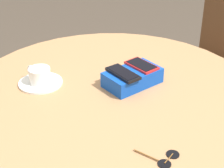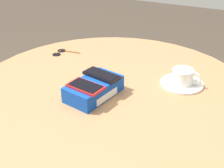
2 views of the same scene
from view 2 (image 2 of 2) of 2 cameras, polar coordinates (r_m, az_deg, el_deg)
name	(u,v)px [view 2 (image 2 of 2)]	position (r m, az deg, el deg)	size (l,w,h in m)	color
round_table	(112,110)	(1.24, 0.00, -4.72)	(1.10, 1.10, 0.72)	#2D2D2D
phone_box	(94,89)	(1.14, -3.34, -0.87)	(0.23, 0.16, 0.06)	#0F42AD
phone_red	(86,86)	(1.08, -4.87, -0.43)	(0.09, 0.14, 0.01)	red
phone_black	(102,75)	(1.15, -1.90, 1.66)	(0.09, 0.15, 0.01)	black
saucer	(182,84)	(1.25, 12.63, 0.08)	(0.17, 0.17, 0.01)	white
coffee_cup	(183,76)	(1.23, 12.92, 1.42)	(0.08, 0.11, 0.06)	white
sunglasses	(61,52)	(1.52, -9.37, 5.72)	(0.09, 0.12, 0.01)	black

